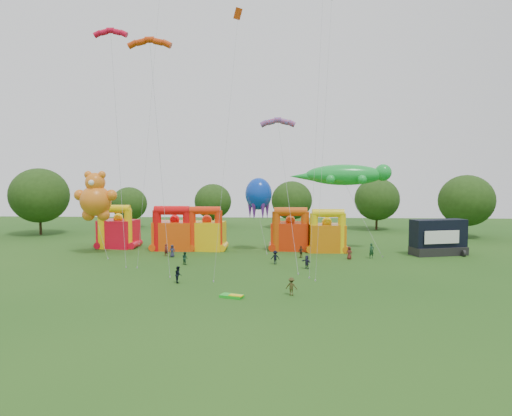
{
  "coord_description": "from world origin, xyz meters",
  "views": [
    {
      "loc": [
        5.33,
        -36.61,
        10.6
      ],
      "look_at": [
        2.65,
        18.0,
        6.77
      ],
      "focal_mm": 32.0,
      "sensor_mm": 36.0,
      "label": 1
    }
  ],
  "objects_px": {
    "stage_trailer": "(438,238)",
    "spectator_0": "(172,251)",
    "bouncy_castle_0": "(118,231)",
    "octopus_kite": "(260,206)",
    "teddy_bear_kite": "(98,212)",
    "bouncy_castle_2": "(207,233)",
    "spectator_4": "(301,252)",
    "gecko_kite": "(356,202)"
  },
  "relations": [
    {
      "from": "octopus_kite",
      "to": "stage_trailer",
      "type": "bearing_deg",
      "value": -4.12
    },
    {
      "from": "teddy_bear_kite",
      "to": "spectator_4",
      "type": "bearing_deg",
      "value": -1.75
    },
    {
      "from": "gecko_kite",
      "to": "octopus_kite",
      "type": "bearing_deg",
      "value": 178.79
    },
    {
      "from": "spectator_4",
      "to": "bouncy_castle_2",
      "type": "bearing_deg",
      "value": -51.63
    },
    {
      "from": "stage_trailer",
      "to": "spectator_0",
      "type": "height_order",
      "value": "stage_trailer"
    },
    {
      "from": "bouncy_castle_0",
      "to": "octopus_kite",
      "type": "distance_m",
      "value": 21.63
    },
    {
      "from": "bouncy_castle_0",
      "to": "gecko_kite",
      "type": "xyz_separation_m",
      "value": [
        34.5,
        -2.47,
        4.57
      ]
    },
    {
      "from": "bouncy_castle_2",
      "to": "octopus_kite",
      "type": "height_order",
      "value": "octopus_kite"
    },
    {
      "from": "teddy_bear_kite",
      "to": "spectator_4",
      "type": "relative_size",
      "value": 7.36
    },
    {
      "from": "stage_trailer",
      "to": "spectator_0",
      "type": "relative_size",
      "value": 4.83
    },
    {
      "from": "octopus_kite",
      "to": "gecko_kite",
      "type": "bearing_deg",
      "value": -1.21
    },
    {
      "from": "bouncy_castle_2",
      "to": "octopus_kite",
      "type": "xyz_separation_m",
      "value": [
        7.63,
        -0.61,
        4.06
      ]
    },
    {
      "from": "teddy_bear_kite",
      "to": "octopus_kite",
      "type": "bearing_deg",
      "value": 11.12
    },
    {
      "from": "teddy_bear_kite",
      "to": "spectator_0",
      "type": "distance_m",
      "value": 11.5
    },
    {
      "from": "bouncy_castle_0",
      "to": "spectator_0",
      "type": "distance_m",
      "value": 12.57
    },
    {
      "from": "bouncy_castle_0",
      "to": "bouncy_castle_2",
      "type": "xyz_separation_m",
      "value": [
        13.51,
        -1.58,
        -0.03
      ]
    },
    {
      "from": "stage_trailer",
      "to": "spectator_4",
      "type": "height_order",
      "value": "stage_trailer"
    },
    {
      "from": "octopus_kite",
      "to": "spectator_0",
      "type": "relative_size",
      "value": 6.45
    },
    {
      "from": "stage_trailer",
      "to": "octopus_kite",
      "type": "bearing_deg",
      "value": 175.88
    },
    {
      "from": "bouncy_castle_0",
      "to": "spectator_0",
      "type": "bearing_deg",
      "value": -37.4
    },
    {
      "from": "octopus_kite",
      "to": "spectator_0",
      "type": "height_order",
      "value": "octopus_kite"
    },
    {
      "from": "bouncy_castle_0",
      "to": "octopus_kite",
      "type": "xyz_separation_m",
      "value": [
        21.14,
        -2.19,
        4.03
      ]
    },
    {
      "from": "stage_trailer",
      "to": "gecko_kite",
      "type": "xyz_separation_m",
      "value": [
        -10.84,
        1.46,
        4.69
      ]
    },
    {
      "from": "gecko_kite",
      "to": "octopus_kite",
      "type": "xyz_separation_m",
      "value": [
        -13.36,
        0.28,
        -0.54
      ]
    },
    {
      "from": "bouncy_castle_2",
      "to": "octopus_kite",
      "type": "distance_m",
      "value": 8.66
    },
    {
      "from": "bouncy_castle_2",
      "to": "stage_trailer",
      "type": "relative_size",
      "value": 0.81
    },
    {
      "from": "teddy_bear_kite",
      "to": "spectator_0",
      "type": "bearing_deg",
      "value": -6.38
    },
    {
      "from": "bouncy_castle_2",
      "to": "teddy_bear_kite",
      "type": "distance_m",
      "value": 15.1
    },
    {
      "from": "bouncy_castle_0",
      "to": "stage_trailer",
      "type": "distance_m",
      "value": 45.52
    },
    {
      "from": "octopus_kite",
      "to": "spectator_4",
      "type": "height_order",
      "value": "octopus_kite"
    },
    {
      "from": "teddy_bear_kite",
      "to": "gecko_kite",
      "type": "relative_size",
      "value": 0.79
    },
    {
      "from": "bouncy_castle_0",
      "to": "gecko_kite",
      "type": "relative_size",
      "value": 0.45
    },
    {
      "from": "bouncy_castle_2",
      "to": "gecko_kite",
      "type": "bearing_deg",
      "value": -2.43
    },
    {
      "from": "gecko_kite",
      "to": "spectator_0",
      "type": "relative_size",
      "value": 8.86
    },
    {
      "from": "stage_trailer",
      "to": "spectator_4",
      "type": "distance_m",
      "value": 18.95
    },
    {
      "from": "teddy_bear_kite",
      "to": "bouncy_castle_2",
      "type": "bearing_deg",
      "value": 19.22
    },
    {
      "from": "gecko_kite",
      "to": "octopus_kite",
      "type": "height_order",
      "value": "gecko_kite"
    },
    {
      "from": "bouncy_castle_0",
      "to": "gecko_kite",
      "type": "bearing_deg",
      "value": -4.1
    },
    {
      "from": "bouncy_castle_0",
      "to": "spectator_0",
      "type": "relative_size",
      "value": 3.97
    },
    {
      "from": "octopus_kite",
      "to": "spectator_0",
      "type": "xyz_separation_m",
      "value": [
        -11.24,
        -5.38,
        -5.67
      ]
    },
    {
      "from": "teddy_bear_kite",
      "to": "spectator_0",
      "type": "xyz_separation_m",
      "value": [
        10.27,
        -1.15,
        -5.04
      ]
    },
    {
      "from": "bouncy_castle_2",
      "to": "gecko_kite",
      "type": "xyz_separation_m",
      "value": [
        20.99,
        -0.89,
        4.59
      ]
    }
  ]
}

